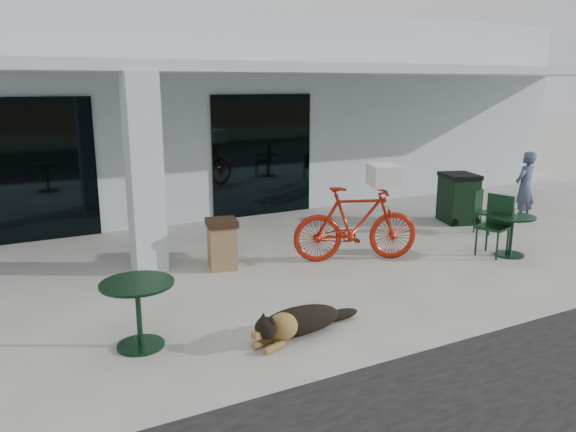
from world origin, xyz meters
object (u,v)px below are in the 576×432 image
cafe_chair_far_b (493,226)px  cafe_chair_far_a (486,212)px  cafe_table_near (139,315)px  trash_receptacle (222,244)px  wheeled_bin (458,198)px  cafe_table_far (511,236)px  dog (301,319)px  bicycle (356,224)px  person (525,187)px

cafe_chair_far_b → cafe_chair_far_a: bearing=121.2°
cafe_table_near → trash_receptacle: size_ratio=1.02×
cafe_table_near → cafe_chair_far_a: size_ratio=0.98×
trash_receptacle → cafe_chair_far_a: bearing=-4.0°
wheeled_bin → cafe_table_far: bearing=-95.9°
dog → cafe_chair_far_a: (5.56, 2.38, 0.22)m
dog → wheeled_bin: wheeled_bin is taller
bicycle → cafe_table_near: (-4.00, -1.51, -0.25)m
cafe_table_near → cafe_table_far: bearing=4.2°
bicycle → wheeled_bin: bearing=-51.2°
person → trash_receptacle: size_ratio=1.87×
cafe_chair_far_a → cafe_chair_far_b: (-1.06, -1.16, 0.10)m
bicycle → cafe_chair_far_a: (3.34, 0.28, -0.21)m
person → wheeled_bin: size_ratio=1.45×
cafe_table_near → person: bearing=13.4°
cafe_chair_far_a → wheeled_bin: wheeled_bin is taller
cafe_chair_far_a → person: person is taller
cafe_chair_far_a → person: bearing=-9.0°
bicycle → cafe_table_far: (2.55, -1.04, -0.28)m
cafe_chair_far_a → wheeled_bin: bearing=60.0°
trash_receptacle → person: bearing=-0.8°
bicycle → cafe_chair_far_b: (2.27, -0.87, -0.11)m
bicycle → wheeled_bin: bicycle is taller
cafe_table_near → cafe_chair_far_b: size_ratio=0.79×
dog → person: bearing=2.8°
cafe_chair_far_b → dog: bearing=-91.0°
cafe_table_near → cafe_chair_far_b: cafe_chair_far_b is taller
cafe_chair_far_b → person: (2.48, 1.44, 0.24)m
cafe_table_near → trash_receptacle: (1.86, 2.18, 0.02)m
cafe_chair_far_a → cafe_table_near: bearing=173.4°
cafe_chair_far_b → trash_receptacle: cafe_chair_far_b is taller
cafe_table_near → wheeled_bin: wheeled_bin is taller
cafe_chair_far_a → trash_receptacle: cafe_chair_far_a is taller
trash_receptacle → bicycle: bearing=-17.2°
dog → cafe_chair_far_b: cafe_chair_far_b is taller
cafe_chair_far_b → wheeled_bin: 2.42m
bicycle → dog: size_ratio=1.75×
cafe_table_near → cafe_chair_far_a: bearing=13.8°
cafe_chair_far_b → person: bearing=103.9°
trash_receptacle → wheeled_bin: 5.67m
cafe_chair_far_a → trash_receptacle: size_ratio=1.03×
dog → person: 7.49m
bicycle → cafe_table_near: bicycle is taller
bicycle → dog: (-2.22, -2.10, -0.44)m
cafe_table_far → bicycle: bearing=157.9°
bicycle → trash_receptacle: 2.26m
person → cafe_chair_far_a: bearing=-1.1°
bicycle → cafe_table_near: bearing=130.3°
trash_receptacle → cafe_chair_far_b: bearing=-19.2°
dog → cafe_table_near: 1.88m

